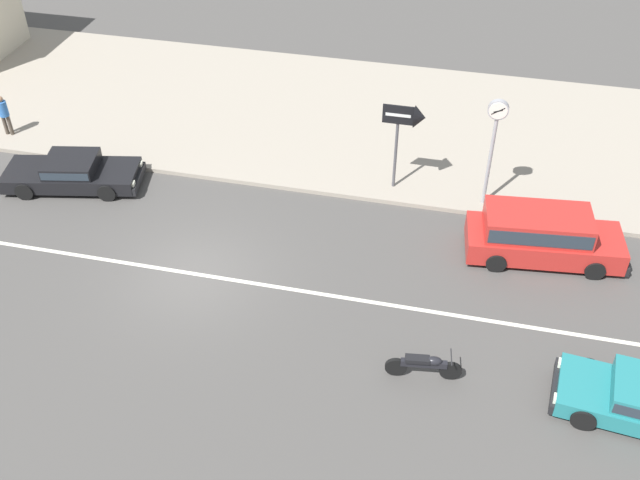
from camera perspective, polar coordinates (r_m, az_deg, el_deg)
name	(u,v)px	position (r m, az deg, el deg)	size (l,w,h in m)	color
ground_plane	(195,274)	(22.26, -9.49, -2.57)	(160.00, 160.00, 0.00)	#4C4947
lane_centre_stripe	(195,274)	(22.26, -9.49, -2.56)	(50.40, 0.14, 0.01)	silver
kerb_strip	(283,112)	(29.70, -2.87, 9.71)	(68.00, 10.00, 0.15)	#9E9384
minivan_red_2	(541,234)	(23.01, 16.50, 0.47)	(4.81, 2.23, 1.56)	red
sedan_black_3	(73,172)	(26.59, -18.34, 4.94)	(4.77, 2.57, 1.06)	black
motorcycle_0	(424,365)	(19.08, 7.96, -9.41)	(1.92, 0.56, 0.80)	black
street_clock	(495,129)	(23.59, 13.20, 8.24)	(0.63, 0.22, 3.74)	#9E9EA3
arrow_signboard	(414,121)	(23.93, 7.17, 9.00)	(1.36, 0.70, 3.09)	#4C4C51
pedestrian_near_clock	(4,113)	(29.96, -22.94, 8.93)	(0.34, 0.34, 1.55)	#4C4238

